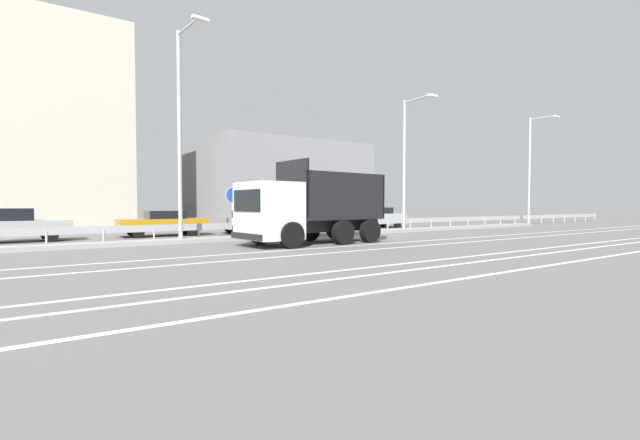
{
  "coord_description": "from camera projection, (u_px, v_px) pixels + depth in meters",
  "views": [
    {
      "loc": [
        -14.18,
        -17.51,
        1.71
      ],
      "look_at": [
        -2.28,
        -0.09,
        0.95
      ],
      "focal_mm": 24.0,
      "sensor_mm": 36.0,
      "label": 1
    }
  ],
  "objects": [
    {
      "name": "ground_plane",
      "position": [
        355.0,
        237.0,
        22.5
      ],
      "size": [
        320.0,
        320.0,
        0.0
      ],
      "primitive_type": "plane",
      "color": "#605E5B"
    },
    {
      "name": "lane_strip_0",
      "position": [
        339.0,
        247.0,
        17.31
      ],
      "size": [
        69.66,
        0.16,
        0.01
      ],
      "primitive_type": "cube",
      "color": "silver",
      "rests_on": "ground_plane"
    },
    {
      "name": "lane_strip_1",
      "position": [
        364.0,
        250.0,
        15.99
      ],
      "size": [
        69.66,
        0.16,
        0.01
      ],
      "primitive_type": "cube",
      "color": "silver",
      "rests_on": "ground_plane"
    },
    {
      "name": "lane_strip_2",
      "position": [
        437.0,
        260.0,
        13.16
      ],
      "size": [
        69.66,
        0.16,
        0.01
      ],
      "primitive_type": "cube",
      "color": "silver",
      "rests_on": "ground_plane"
    },
    {
      "name": "lane_strip_3",
      "position": [
        463.0,
        264.0,
        12.36
      ],
      "size": [
        69.66,
        0.16,
        0.01
      ],
      "primitive_type": "cube",
      "color": "silver",
      "rests_on": "ground_plane"
    },
    {
      "name": "lane_strip_4",
      "position": [
        515.0,
        271.0,
        11.04
      ],
      "size": [
        69.66,
        0.16,
        0.01
      ],
      "primitive_type": "cube",
      "color": "silver",
      "rests_on": "ground_plane"
    },
    {
      "name": "median_island",
      "position": [
        336.0,
        234.0,
        23.9
      ],
      "size": [
        38.31,
        1.1,
        0.18
      ],
      "primitive_type": "cube",
      "color": "gray",
      "rests_on": "ground_plane"
    },
    {
      "name": "median_guardrail",
      "position": [
        322.0,
        224.0,
        25.0
      ],
      "size": [
        69.66,
        0.09,
        0.78
      ],
      "color": "#9EA0A5",
      "rests_on": "ground_plane"
    },
    {
      "name": "dump_truck",
      "position": [
        297.0,
        214.0,
        18.2
      ],
      "size": [
        6.81,
        3.05,
        3.58
      ],
      "rotation": [
        0.0,
        0.0,
        1.64
      ],
      "color": "silver",
      "rests_on": "ground_plane"
    },
    {
      "name": "median_road_sign",
      "position": [
        234.0,
        212.0,
        20.43
      ],
      "size": [
        0.8,
        0.16,
        2.57
      ],
      "color": "white",
      "rests_on": "ground_plane"
    },
    {
      "name": "street_lamp_1",
      "position": [
        181.0,
        125.0,
        18.84
      ],
      "size": [
        0.72,
        2.51,
        9.38
      ],
      "color": "#ADADB2",
      "rests_on": "ground_plane"
    },
    {
      "name": "street_lamp_2",
      "position": [
        407.0,
        158.0,
        26.6
      ],
      "size": [
        0.71,
        2.62,
        8.22
      ],
      "color": "#ADADB2",
      "rests_on": "ground_plane"
    },
    {
      "name": "street_lamp_3",
      "position": [
        532.0,
        166.0,
        34.33
      ],
      "size": [
        0.71,
        2.22,
        8.7
      ],
      "color": "#ADADB2",
      "rests_on": "ground_plane"
    },
    {
      "name": "parked_car_2",
      "position": [
        9.0,
        225.0,
        19.25
      ],
      "size": [
        4.87,
        2.1,
        1.54
      ],
      "rotation": [
        0.0,
        0.0,
        -1.5
      ],
      "color": "#A3A3A8",
      "rests_on": "ground_plane"
    },
    {
      "name": "parked_car_3",
      "position": [
        163.0,
        223.0,
        23.23
      ],
      "size": [
        4.54,
        1.99,
        1.38
      ],
      "rotation": [
        0.0,
        0.0,
        1.55
      ],
      "color": "#B27A14",
      "rests_on": "ground_plane"
    },
    {
      "name": "parked_car_4",
      "position": [
        255.0,
        221.0,
        25.78
      ],
      "size": [
        4.05,
        2.07,
        1.43
      ],
      "rotation": [
        0.0,
        0.0,
        1.58
      ],
      "color": "gray",
      "rests_on": "ground_plane"
    },
    {
      "name": "parked_car_5",
      "position": [
        320.0,
        219.0,
        28.5
      ],
      "size": [
        3.9,
        1.98,
        1.52
      ],
      "rotation": [
        0.0,
        0.0,
        1.54
      ],
      "color": "silver",
      "rests_on": "ground_plane"
    },
    {
      "name": "parked_car_6",
      "position": [
        375.0,
        217.0,
        31.5
      ],
      "size": [
        4.87,
        2.06,
        1.5
      ],
      "rotation": [
        0.0,
        0.0,
        1.51
      ],
      "color": "#A3A3A8",
      "rests_on": "ground_plane"
    },
    {
      "name": "background_building_1",
      "position": [
        276.0,
        185.0,
        39.34
      ],
      "size": [
        13.92,
        11.44,
        7.12
      ],
      "primitive_type": "cube",
      "color": "gray",
      "rests_on": "ground_plane"
    }
  ]
}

